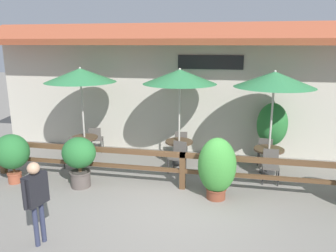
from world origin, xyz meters
name	(u,v)px	position (x,y,z in m)	size (l,w,h in m)	color
ground_plane	(175,208)	(0.00, 0.00, 0.00)	(60.00, 60.00, 0.00)	gray
building_facade	(198,88)	(0.00, 4.10, 2.16)	(14.28, 1.49, 4.23)	#BCB7A8
patio_railing	(183,163)	(0.00, 1.05, 0.70)	(10.40, 0.14, 0.95)	brown
patio_umbrella_near	(80,75)	(-3.38, 2.62, 2.65)	(2.15, 2.15, 2.89)	#B7B2A8
dining_table_near	(85,141)	(-3.38, 2.62, 0.57)	(0.83, 0.83, 0.72)	#4C3826
chair_near_streetside	(74,151)	(-3.40, 1.93, 0.49)	(0.44, 0.44, 0.87)	#514C47
chair_near_wallside	(96,138)	(-3.32, 3.32, 0.49)	(0.51, 0.51, 0.87)	#514C47
patio_umbrella_middle	(180,77)	(-0.38, 2.78, 2.65)	(2.15, 2.15, 2.89)	#B7B2A8
dining_table_middle	(179,146)	(-0.38, 2.78, 0.57)	(0.83, 0.83, 0.72)	#4C3826
chair_middle_streetside	(178,155)	(-0.31, 2.15, 0.49)	(0.51, 0.51, 0.87)	#514C47
chair_middle_wallside	(181,142)	(-0.43, 3.41, 0.49)	(0.47, 0.47, 0.87)	#514C47
patio_umbrella_far	(275,80)	(2.20, 2.56, 2.65)	(2.15, 2.15, 2.89)	#B7B2A8
dining_table_far	(269,154)	(2.20, 2.56, 0.57)	(0.83, 0.83, 0.72)	#4C3826
chair_far_streetside	(271,164)	(2.21, 1.95, 0.49)	(0.43, 0.43, 0.87)	#514C47
chair_far_wallside	(265,150)	(2.17, 3.18, 0.49)	(0.49, 0.49, 0.87)	#514C47
potted_plant_small_flowering	(79,157)	(-2.58, 0.65, 0.79)	(0.86, 0.77, 1.31)	#564C47
potted_plant_entrance_palm	(217,167)	(0.87, 0.69, 0.78)	(0.89, 0.80, 1.49)	brown
potted_plant_corner_fern	(12,153)	(-4.40, 0.53, 0.82)	(0.91, 0.82, 1.32)	#9E4C33
potted_plant_broad_leaf	(272,126)	(2.35, 3.55, 1.15)	(0.91, 0.82, 1.84)	#B7AD99
pedestrian	(36,193)	(-2.18, -1.79, 1.02)	(0.29, 0.55, 1.59)	#2D334C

